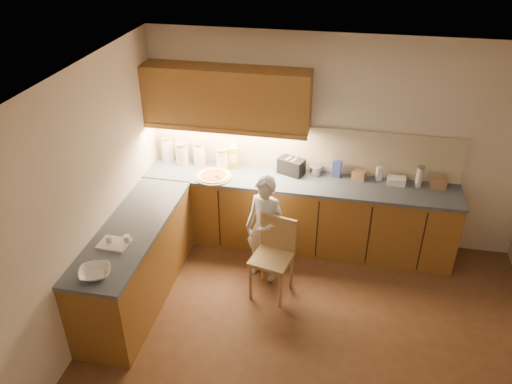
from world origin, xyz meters
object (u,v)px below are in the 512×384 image
wooden_chair (274,251)px  toaster (291,166)px  pizza_on_board (214,176)px  child (265,229)px  oil_jug (234,157)px

wooden_chair → toaster: toaster is taller
pizza_on_board → child: (0.74, -0.56, -0.29)m
child → toaster: size_ratio=3.67×
child → wooden_chair: bearing=-38.4°
wooden_chair → toaster: (0.02, 1.08, 0.49)m
wooden_chair → child: bearing=134.6°
pizza_on_board → wooden_chair: bearing=-41.9°
toaster → oil_jug: bearing=-159.1°
oil_jug → toaster: bearing=-1.0°
pizza_on_board → toaster: bearing=17.6°
oil_jug → toaster: size_ratio=0.93×
child → oil_jug: bearing=142.7°
child → toaster: bearing=98.7°
child → toaster: child is taller
pizza_on_board → toaster: toaster is taller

